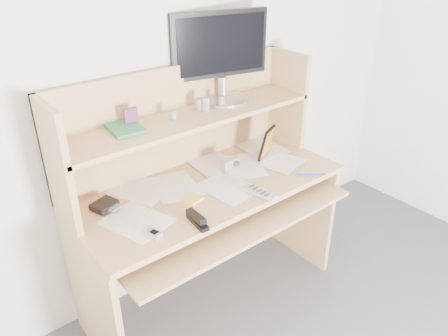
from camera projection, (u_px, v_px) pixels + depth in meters
back_wall at (170, 75)px, 2.20m from camera, size 3.60×0.04×2.50m
desk at (201, 188)px, 2.30m from camera, size 1.40×0.70×1.30m
paper_clutter at (210, 184)px, 2.22m from camera, size 1.32×0.54×0.01m
keyboard at (218, 208)px, 2.19m from camera, size 0.43×0.25×0.03m
tv_remote at (259, 193)px, 2.13m from camera, size 0.09×0.18×0.02m
flip_phone at (153, 232)px, 1.84m from camera, size 0.06×0.09×0.02m
stapler at (197, 219)px, 1.90m from camera, size 0.05×0.15×0.04m
wallet at (104, 205)px, 2.02m from camera, size 0.13×0.12×0.03m
sticky_note_pad at (192, 199)px, 2.10m from camera, size 0.10×0.10×0.01m
digital_camera at (230, 164)px, 2.34m from camera, size 0.10×0.04×0.06m
game_case at (267, 143)px, 2.43m from camera, size 0.13×0.07×0.19m
blue_pen at (310, 175)px, 2.29m from camera, size 0.13×0.10×0.01m
card_box at (131, 117)px, 2.02m from camera, size 0.07×0.02×0.09m
shelf_book at (125, 128)px, 2.00m from camera, size 0.16×0.21×0.02m
chip_stack_a at (200, 104)px, 2.22m from camera, size 0.05×0.05×0.06m
chip_stack_b at (222, 101)px, 2.26m from camera, size 0.04×0.04×0.06m
chip_stack_c at (173, 115)px, 2.11m from camera, size 0.04×0.04×0.05m
chip_stack_d at (206, 105)px, 2.20m from camera, size 0.05×0.05×0.07m
monitor at (221, 54)px, 2.26m from camera, size 0.53×0.27×0.46m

